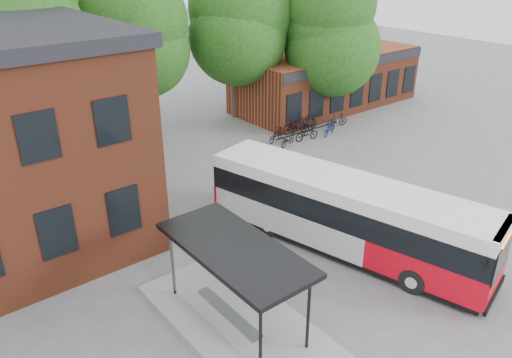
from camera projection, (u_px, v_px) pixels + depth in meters
ground at (313, 258)px, 19.49m from camera, size 100.00×100.00×0.00m
shop_row at (326, 79)px, 36.96m from camera, size 14.00×6.20×4.00m
bus_shelter at (235, 285)px, 15.63m from camera, size 3.60×7.00×2.90m
bike_rail at (307, 133)px, 31.69m from camera, size 5.20×0.10×0.38m
tree_0 at (9, 67)px, 25.03m from camera, size 7.92×7.92×11.00m
tree_1 at (129, 52)px, 29.81m from camera, size 7.92×7.92×10.40m
tree_2 at (233, 37)px, 32.92m from camera, size 7.92×7.92×11.00m
tree_3 at (329, 50)px, 33.29m from camera, size 7.04×7.04×9.28m
city_bus at (344, 215)px, 19.57m from camera, size 5.22×11.93×2.97m
bicycle_0 at (276, 135)px, 30.76m from camera, size 1.63×1.02×0.81m
bicycle_1 at (288, 138)px, 30.02m from camera, size 1.76×1.04×1.02m
bicycle_2 at (307, 134)px, 30.88m from camera, size 1.73×0.79×0.87m
bicycle_3 at (286, 127)px, 31.73m from camera, size 1.74×0.85×1.01m
bicycle_4 at (296, 126)px, 31.93m from camera, size 2.00×1.24×0.99m
bicycle_5 at (309, 123)px, 32.39m from camera, size 1.82×0.83×1.05m
bicycle_6 at (329, 128)px, 31.77m from camera, size 1.69×1.10×0.84m
bicycle_7 at (337, 120)px, 33.22m from camera, size 1.58×0.78×0.91m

